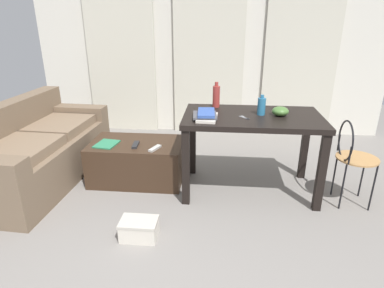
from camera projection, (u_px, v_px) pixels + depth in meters
The scene contains 16 objects.
ground_plane at pixel (197, 193), 3.33m from camera, with size 7.80×7.80×0.00m, color gray.
wall_back at pixel (209, 42), 4.72m from camera, with size 5.06×0.10×2.66m, color silver.
curtains at pixel (209, 55), 4.70m from camera, with size 3.60×0.03×2.32m.
couch at pixel (36, 151), 3.51m from camera, with size 0.92×1.90×0.84m.
coffee_table at pixel (138, 161), 3.55m from camera, with size 0.97×0.60×0.43m.
craft_table at pixel (252, 127), 3.17m from camera, with size 1.32×0.76×0.80m.
wire_chair at pixel (351, 152), 2.99m from camera, with size 0.37×0.38×0.82m.
bottle_near at pixel (216, 96), 3.38m from camera, with size 0.07×0.07×0.26m.
bottle_far at pixel (262, 106), 3.12m from camera, with size 0.08×0.08×0.19m.
bowl at pixel (280, 111), 3.10m from camera, with size 0.16×0.16×0.09m, color #477033.
book_stack at pixel (206, 115), 3.01m from camera, with size 0.23×0.32×0.07m.
scissors at pixel (246, 118), 3.03m from camera, with size 0.10×0.12×0.00m.
tv_remote_primary at pixel (136, 145), 3.37m from camera, with size 0.05×0.18×0.02m, color #232326.
tv_remote_secondary at pixel (155, 148), 3.29m from camera, with size 0.05×0.17×0.02m, color #B7B7B2.
magazine at pixel (107, 144), 3.41m from camera, with size 0.20×0.25×0.01m, color #2D7F56.
shoebox at pixel (139, 229), 2.64m from camera, with size 0.30×0.21×0.16m.
Camera 1 is at (0.22, -1.68, 1.68)m, focal length 30.68 mm.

